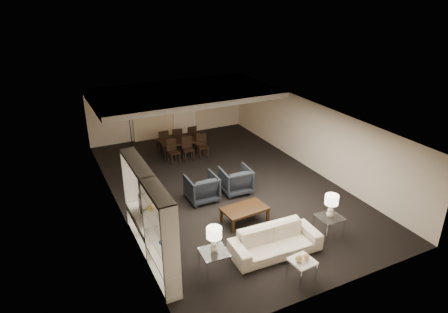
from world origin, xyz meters
The scene contains 35 objects.
floor centered at (0.00, 0.00, 0.00)m, with size 11.00×11.00×0.00m, color black.
ceiling centered at (0.00, 0.00, 2.50)m, with size 7.00×11.00×0.02m, color silver.
wall_back centered at (0.00, 5.50, 1.25)m, with size 7.00×0.02×2.50m, color beige.
wall_front centered at (0.00, -5.50, 1.25)m, with size 7.00×0.02×2.50m, color beige.
wall_left centered at (-3.50, 0.00, 1.25)m, with size 0.02×11.00×2.50m, color beige.
wall_right centered at (3.50, 0.00, 1.25)m, with size 0.02×11.00×2.50m, color beige.
ceiling_soffit centered at (0.00, 3.50, 2.40)m, with size 7.00×4.00×0.20m, color silver.
curtains centered at (-0.90, 5.42, 1.20)m, with size 1.50×0.12×2.40m, color beige.
door centered at (0.70, 5.47, 1.05)m, with size 0.90×0.05×2.10m, color silver.
painting centered at (2.10, 5.46, 1.55)m, with size 0.95×0.04×0.65m, color #142D38.
media_unit centered at (-3.31, -2.60, 1.18)m, with size 0.38×3.40×2.35m, color white, non-canonical shape.
pendant_light centered at (0.30, 3.50, 1.92)m, with size 0.52×0.52×0.24m, color #D8591E.
sofa centered at (-0.43, -3.81, 0.34)m, with size 2.31×0.90×0.67m, color beige.
coffee_table centered at (-0.43, -2.21, 0.23)m, with size 1.27×0.74×0.45m, color black, non-canonical shape.
armchair_left centered at (-1.03, -0.51, 0.43)m, with size 0.92×0.94×0.86m, color black.
armchair_right centered at (0.17, -0.51, 0.43)m, with size 0.92×0.94×0.86m, color black.
side_table_left centered at (-2.13, -3.81, 0.30)m, with size 0.63×0.63×0.59m, color white, non-canonical shape.
side_table_right centered at (1.27, -3.81, 0.30)m, with size 0.63×0.63×0.59m, color white, non-canonical shape.
table_lamp_left centered at (-2.13, -3.81, 0.92)m, with size 0.36×0.36×0.65m, color beige, non-canonical shape.
table_lamp_right centered at (1.27, -3.81, 0.92)m, with size 0.36×0.36×0.65m, color beige, non-canonical shape.
marble_table centered at (-0.43, -4.91, 0.26)m, with size 0.53×0.53×0.53m, color white, non-canonical shape.
gold_gourd_a centered at (-0.53, -4.91, 0.61)m, with size 0.17×0.17×0.17m, color #D5C270.
gold_gourd_b centered at (-0.33, -4.91, 0.60)m, with size 0.15×0.15×0.15m, color #F1C07F.
television centered at (-3.28, -1.86, 1.05)m, with size 0.14×1.04×0.60m, color black.
vase_blue centered at (-3.31, -3.64, 1.14)m, with size 0.15×0.15×0.16m, color #234D9A.
vase_amber centered at (-3.31, -2.97, 1.64)m, with size 0.16×0.16×0.17m, color gold.
floor_speaker centered at (-3.20, -1.67, 0.61)m, with size 0.13×0.13×1.22m, color black.
dining_table centered at (-0.26, 3.22, 0.31)m, with size 1.76×0.98×0.62m, color black.
chair_nl centered at (-0.86, 2.57, 0.46)m, with size 0.43×0.43×0.92m, color black, non-canonical shape.
chair_nm centered at (-0.26, 2.57, 0.46)m, with size 0.43×0.43×0.92m, color black, non-canonical shape.
chair_nr centered at (0.34, 2.57, 0.46)m, with size 0.43×0.43×0.92m, color black, non-canonical shape.
chair_fl centered at (-0.86, 3.87, 0.46)m, with size 0.43×0.43×0.92m, color black, non-canonical shape.
chair_fm centered at (-0.26, 3.87, 0.46)m, with size 0.43×0.43×0.92m, color black, non-canonical shape.
chair_fr centered at (0.34, 3.87, 0.46)m, with size 0.43×0.43×0.92m, color black, non-canonical shape.
floor_lamp centered at (-1.94, 4.69, 0.74)m, with size 0.21×0.21×1.49m, color black, non-canonical shape.
Camera 1 is at (-5.30, -10.73, 6.33)m, focal length 32.00 mm.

